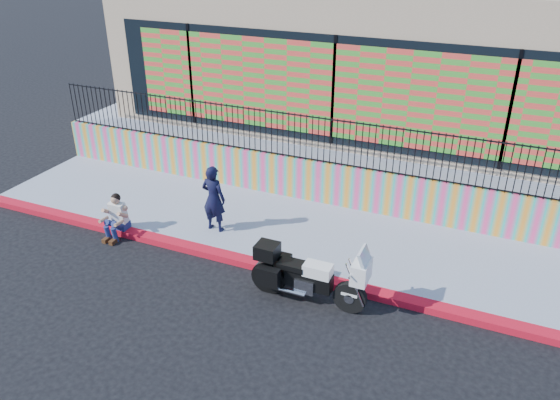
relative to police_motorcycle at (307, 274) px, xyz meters
The scene contains 10 objects.
ground 1.45m from the police_motorcycle, 150.71° to the left, with size 90.00×90.00×0.00m, color black.
red_curb 1.42m from the police_motorcycle, 150.71° to the left, with size 16.00×0.30×0.15m, color red.
sidewalk 2.62m from the police_motorcycle, 116.65° to the left, with size 16.00×3.00×0.15m, color #8A8FA5.
mural_wall 4.06m from the police_motorcycle, 106.47° to the left, with size 16.00×0.20×1.10m, color #FF4389.
metal_fence 4.25m from the police_motorcycle, 106.47° to the left, with size 15.80×0.04×1.20m, color black, non-canonical shape.
elevated_platform 9.07m from the police_motorcycle, 97.30° to the left, with size 16.00×10.00×1.25m, color #8A8FA5.
storefront_building 9.24m from the police_motorcycle, 97.48° to the left, with size 14.00×8.06×4.00m.
police_motorcycle is the anchor object (origin of this frame).
police_officer 3.29m from the police_motorcycle, 152.46° to the left, with size 0.59×0.39×1.63m, color black.
seated_man 5.02m from the police_motorcycle, behind, with size 0.54×0.71×1.06m.
Camera 1 is at (4.14, -8.87, 6.70)m, focal length 35.00 mm.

